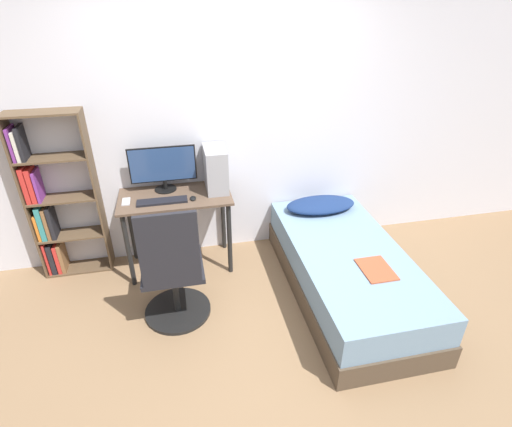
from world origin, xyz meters
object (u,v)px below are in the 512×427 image
Objects in this scene: office_chair at (174,278)px; keyboard at (162,201)px; bookshelf at (52,206)px; bed at (346,271)px; monitor at (163,167)px; pc_tower at (216,169)px.

office_chair reaches higher than keyboard.
bed is (2.50, -0.87, -0.48)m from bookshelf.
office_chair is at bearing -86.36° from keyboard.
keyboard is (-0.04, 0.64, 0.36)m from office_chair.
office_chair reaches higher than bed.
monitor is 0.34m from keyboard.
pc_tower reaches higher than keyboard.
office_chair is at bearing -119.74° from pc_tower.
bookshelf is 1.43× the size of office_chair.
keyboard is (-0.03, -0.25, -0.22)m from monitor.
bookshelf is 1.01m from keyboard.
bookshelf is 0.80× the size of bed.
bookshelf is 2.59× the size of monitor.
bookshelf is at bearing 160.94° from bed.
bookshelf is 3.87× the size of pc_tower.
monitor is 1.50× the size of pc_tower.
monitor reaches higher than pc_tower.
monitor is at bearing 82.31° from keyboard.
bookshelf reaches higher than office_chair.
monitor is at bearing 150.08° from bed.
monitor reaches higher than keyboard.
pc_tower is at bearing 18.65° from keyboard.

